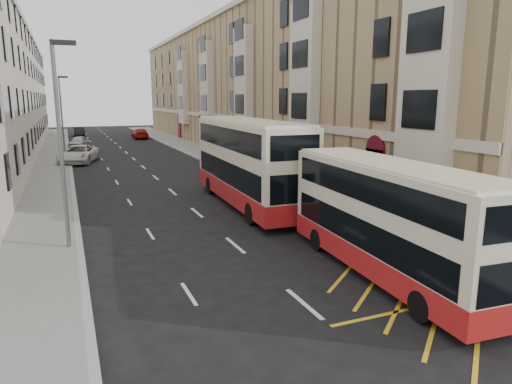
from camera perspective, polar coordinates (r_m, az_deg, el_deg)
name	(u,v)px	position (r m, az deg, el deg)	size (l,w,h in m)	color
ground	(391,378)	(11.19, 16.56, -21.40)	(200.00, 200.00, 0.00)	black
pavement_right	(243,167)	(40.19, -1.67, 3.12)	(4.00, 120.00, 0.15)	slate
pavement_left	(50,179)	(37.62, -24.31, 1.50)	(3.00, 120.00, 0.15)	slate
kerb_right	(221,169)	(39.52, -4.38, 2.94)	(0.25, 120.00, 0.15)	#989793
kerb_left	(72,178)	(37.60, -22.03, 1.68)	(0.25, 120.00, 0.15)	#989793
road_markings	(127,154)	(52.84, -15.78, 4.65)	(10.00, 110.00, 0.01)	silver
terrace_right	(250,86)	(56.59, -0.75, 13.14)	(10.75, 79.00, 15.25)	#A2845E
guard_railing	(427,236)	(18.63, 20.61, -5.20)	(0.06, 6.56, 1.01)	red
street_lamp_near	(61,135)	(19.18, -23.20, 6.58)	(0.93, 0.18, 8.00)	slate
street_lamp_far	(62,113)	(49.15, -23.09, 9.10)	(0.93, 0.18, 8.00)	slate
double_decker_front	(388,219)	(16.01, 16.17, -3.31)	(2.93, 10.03, 3.95)	beige
double_decker_rear	(249,163)	(25.64, -0.91, 3.68)	(3.27, 12.26, 4.85)	beige
white_van	(79,154)	(46.45, -21.30, 4.43)	(2.78, 6.02, 1.67)	silver
car_silver	(79,142)	(60.72, -21.28, 5.84)	(1.73, 4.30, 1.46)	#B2B4BB
car_dark	(79,132)	(79.44, -21.27, 7.04)	(1.61, 4.62, 1.52)	black
car_red	(140,134)	(72.07, -14.30, 7.09)	(2.17, 5.33, 1.55)	#AD100C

